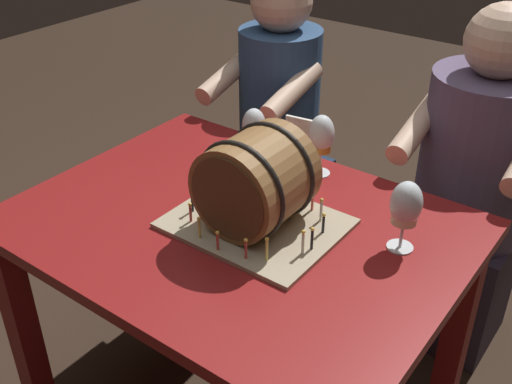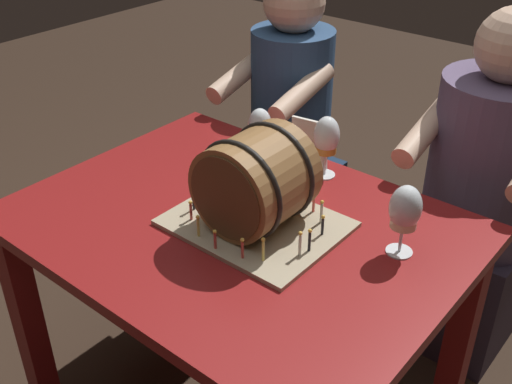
{
  "view_description": "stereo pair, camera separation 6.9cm",
  "coord_description": "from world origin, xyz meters",
  "px_view_note": "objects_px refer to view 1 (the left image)",
  "views": [
    {
      "loc": [
        0.83,
        -1.04,
        1.62
      ],
      "look_at": [
        0.05,
        0.02,
        0.82
      ],
      "focal_mm": 43.41,
      "sensor_mm": 36.0,
      "label": 1
    },
    {
      "loc": [
        0.89,
        -1.0,
        1.62
      ],
      "look_at": [
        0.05,
        0.02,
        0.82
      ],
      "focal_mm": 43.41,
      "sensor_mm": 36.0,
      "label": 2
    }
  ],
  "objects_px": {
    "barrel_cake": "(256,185)",
    "wine_glass_white": "(406,206)",
    "wine_glass_amber": "(321,137)",
    "person_seated_left": "(278,144)",
    "person_seated_right": "(470,198)",
    "dining_table": "(237,258)",
    "menu_card": "(304,142)",
    "wine_glass_red": "(254,128)"
  },
  "relations": [
    {
      "from": "wine_glass_white",
      "to": "menu_card",
      "type": "bearing_deg",
      "value": 153.44
    },
    {
      "from": "menu_card",
      "to": "dining_table",
      "type": "bearing_deg",
      "value": -94.39
    },
    {
      "from": "dining_table",
      "to": "wine_glass_red",
      "type": "xyz_separation_m",
      "value": [
        -0.15,
        0.28,
        0.24
      ]
    },
    {
      "from": "person_seated_right",
      "to": "menu_card",
      "type": "bearing_deg",
      "value": -136.43
    },
    {
      "from": "wine_glass_amber",
      "to": "person_seated_left",
      "type": "distance_m",
      "value": 0.65
    },
    {
      "from": "dining_table",
      "to": "wine_glass_white",
      "type": "relative_size",
      "value": 6.23
    },
    {
      "from": "wine_glass_white",
      "to": "person_seated_right",
      "type": "xyz_separation_m",
      "value": [
        -0.01,
        0.59,
        -0.28
      ]
    },
    {
      "from": "person_seated_left",
      "to": "dining_table",
      "type": "bearing_deg",
      "value": -62.85
    },
    {
      "from": "barrel_cake",
      "to": "wine_glass_white",
      "type": "distance_m",
      "value": 0.36
    },
    {
      "from": "person_seated_left",
      "to": "wine_glass_amber",
      "type": "bearing_deg",
      "value": -43.31
    },
    {
      "from": "menu_card",
      "to": "wine_glass_amber",
      "type": "bearing_deg",
      "value": -17.76
    },
    {
      "from": "wine_glass_red",
      "to": "person_seated_left",
      "type": "height_order",
      "value": "person_seated_left"
    },
    {
      "from": "wine_glass_white",
      "to": "barrel_cake",
      "type": "bearing_deg",
      "value": -158.81
    },
    {
      "from": "wine_glass_red",
      "to": "wine_glass_white",
      "type": "distance_m",
      "value": 0.56
    },
    {
      "from": "menu_card",
      "to": "person_seated_right",
      "type": "bearing_deg",
      "value": 35.27
    },
    {
      "from": "wine_glass_amber",
      "to": "wine_glass_red",
      "type": "xyz_separation_m",
      "value": [
        -0.19,
        -0.06,
        -0.0
      ]
    },
    {
      "from": "wine_glass_amber",
      "to": "menu_card",
      "type": "bearing_deg",
      "value": 170.54
    },
    {
      "from": "dining_table",
      "to": "wine_glass_amber",
      "type": "bearing_deg",
      "value": 83.57
    },
    {
      "from": "dining_table",
      "to": "barrel_cake",
      "type": "distance_m",
      "value": 0.25
    },
    {
      "from": "dining_table",
      "to": "person_seated_right",
      "type": "xyz_separation_m",
      "value": [
        0.38,
        0.74,
        -0.04
      ]
    },
    {
      "from": "wine_glass_amber",
      "to": "wine_glass_white",
      "type": "relative_size",
      "value": 1.01
    },
    {
      "from": "barrel_cake",
      "to": "wine_glass_white",
      "type": "bearing_deg",
      "value": 21.19
    },
    {
      "from": "dining_table",
      "to": "person_seated_right",
      "type": "height_order",
      "value": "person_seated_right"
    },
    {
      "from": "dining_table",
      "to": "wine_glass_amber",
      "type": "relative_size",
      "value": 6.16
    },
    {
      "from": "wine_glass_white",
      "to": "dining_table",
      "type": "bearing_deg",
      "value": -159.36
    },
    {
      "from": "person_seated_right",
      "to": "wine_glass_amber",
      "type": "bearing_deg",
      "value": -130.78
    },
    {
      "from": "dining_table",
      "to": "wine_glass_red",
      "type": "height_order",
      "value": "wine_glass_red"
    },
    {
      "from": "barrel_cake",
      "to": "person_seated_left",
      "type": "relative_size",
      "value": 0.36
    },
    {
      "from": "dining_table",
      "to": "person_seated_left",
      "type": "bearing_deg",
      "value": 117.15
    },
    {
      "from": "menu_card",
      "to": "person_seated_left",
      "type": "xyz_separation_m",
      "value": [
        -0.35,
        0.38,
        -0.27
      ]
    },
    {
      "from": "wine_glass_white",
      "to": "person_seated_right",
      "type": "height_order",
      "value": "person_seated_right"
    },
    {
      "from": "wine_glass_amber",
      "to": "wine_glass_red",
      "type": "relative_size",
      "value": 1.04
    },
    {
      "from": "wine_glass_red",
      "to": "person_seated_right",
      "type": "relative_size",
      "value": 0.15
    },
    {
      "from": "wine_glass_amber",
      "to": "wine_glass_white",
      "type": "bearing_deg",
      "value": -29.23
    },
    {
      "from": "dining_table",
      "to": "wine_glass_amber",
      "type": "xyz_separation_m",
      "value": [
        0.04,
        0.34,
        0.24
      ]
    },
    {
      "from": "wine_glass_white",
      "to": "person_seated_left",
      "type": "relative_size",
      "value": 0.15
    },
    {
      "from": "wine_glass_red",
      "to": "person_seated_right",
      "type": "height_order",
      "value": "person_seated_right"
    },
    {
      "from": "wine_glass_white",
      "to": "person_seated_right",
      "type": "relative_size",
      "value": 0.15
    },
    {
      "from": "barrel_cake",
      "to": "person_seated_left",
      "type": "xyz_separation_m",
      "value": [
        -0.43,
        0.72,
        -0.31
      ]
    },
    {
      "from": "barrel_cake",
      "to": "person_seated_left",
      "type": "distance_m",
      "value": 0.89
    },
    {
      "from": "wine_glass_red",
      "to": "barrel_cake",
      "type": "bearing_deg",
      "value": -52.35
    },
    {
      "from": "person_seated_left",
      "to": "person_seated_right",
      "type": "xyz_separation_m",
      "value": [
        0.75,
        0.0,
        0.03
      ]
    }
  ]
}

